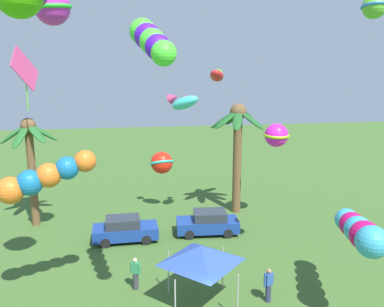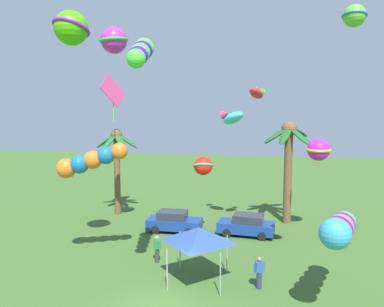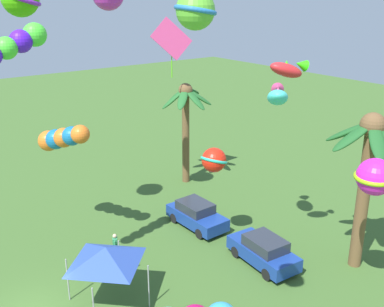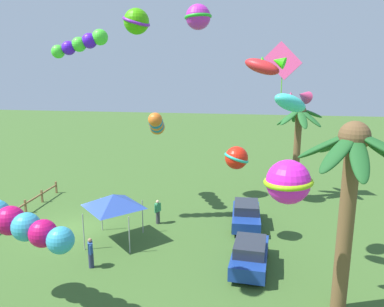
% 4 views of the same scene
% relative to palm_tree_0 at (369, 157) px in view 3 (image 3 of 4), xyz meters
% --- Properties ---
extents(palm_tree_0, '(3.99, 4.16, 7.97)m').
position_rel_palm_tree_0_xyz_m(palm_tree_0, '(0.00, 0.00, 0.00)').
color(palm_tree_0, brown).
rests_on(palm_tree_0, ground).
extents(palm_tree_1, '(3.68, 3.68, 7.25)m').
position_rel_palm_tree_0_xyz_m(palm_tree_1, '(-13.98, -0.29, -0.52)').
color(palm_tree_1, brown).
rests_on(palm_tree_1, ground).
extents(parked_car_0, '(4.02, 2.01, 1.51)m').
position_rel_palm_tree_0_xyz_m(parked_car_0, '(-2.87, -3.66, -5.06)').
color(parked_car_0, navy).
rests_on(parked_car_0, ground).
extents(parked_car_1, '(3.93, 1.80, 1.51)m').
position_rel_palm_tree_0_xyz_m(parked_car_1, '(-8.09, -3.91, -5.06)').
color(parked_car_1, navy).
rests_on(parked_car_1, ground).
extents(spectator_1, '(0.49, 0.39, 1.59)m').
position_rel_palm_tree_0_xyz_m(spectator_1, '(-7.60, -9.54, -4.99)').
color(spectator_1, '#38383D').
rests_on(spectator_1, ground).
extents(festival_tent, '(2.86, 2.86, 2.85)m').
position_rel_palm_tree_0_xyz_m(festival_tent, '(-4.79, -11.42, -3.34)').
color(festival_tent, '#9E9EA3').
rests_on(festival_tent, ground).
extents(kite_ball_0, '(1.69, 1.67, 1.28)m').
position_rel_palm_tree_0_xyz_m(kite_ball_0, '(-5.83, -4.55, -0.82)').
color(kite_ball_0, red).
extents(kite_ball_1, '(1.25, 1.25, 0.95)m').
position_rel_palm_tree_0_xyz_m(kite_ball_1, '(2.06, -11.87, 6.91)').
color(kite_ball_1, '#60BD33').
extents(kite_tube_4, '(3.97, 1.63, 2.01)m').
position_rel_palm_tree_0_xyz_m(kite_tube_4, '(-11.23, -10.42, 0.12)').
color(kite_tube_4, orange).
extents(kite_fish_5, '(1.29, 1.99, 1.03)m').
position_rel_palm_tree_0_xyz_m(kite_fish_5, '(-2.34, -3.36, 4.15)').
color(kite_fish_5, red).
extents(kite_ball_6, '(1.79, 1.80, 1.54)m').
position_rel_palm_tree_0_xyz_m(kite_ball_6, '(1.89, -2.52, 0.25)').
color(kite_ball_6, '#EE20C9').
extents(kite_diamond_7, '(1.01, 2.63, 3.84)m').
position_rel_palm_tree_0_xyz_m(kite_diamond_7, '(-13.59, -1.72, 4.46)').
color(kite_diamond_7, '#DB417F').
extents(kite_fish_9, '(2.25, 2.32, 1.39)m').
position_rel_palm_tree_0_xyz_m(kite_fish_9, '(-4.17, -1.90, 2.46)').
color(kite_fish_9, '#42DDCE').
extents(kite_tube_10, '(1.34, 3.25, 1.66)m').
position_rel_palm_tree_0_xyz_m(kite_tube_10, '(-6.91, -13.68, 5.41)').
color(kite_tube_10, '#48E433').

